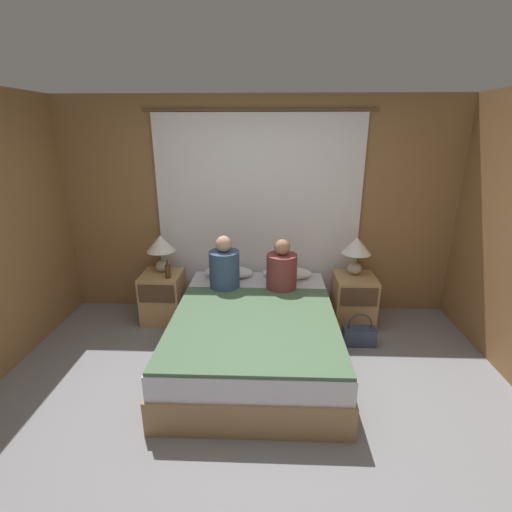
{
  "coord_description": "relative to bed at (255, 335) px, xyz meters",
  "views": [
    {
      "loc": [
        0.13,
        -2.41,
        2.14
      ],
      "look_at": [
        0.0,
        1.04,
        0.95
      ],
      "focal_mm": 26.0,
      "sensor_mm": 36.0,
      "label": 1
    }
  ],
  "objects": [
    {
      "name": "pillow_left",
      "position": [
        -0.34,
        0.85,
        0.31
      ],
      "size": [
        0.57,
        0.29,
        0.12
      ],
      "color": "white",
      "rests_on": "bed"
    },
    {
      "name": "beer_bottle_on_left_stand",
      "position": [
        -0.99,
        0.63,
        0.4
      ],
      "size": [
        0.06,
        0.06,
        0.21
      ],
      "color": "#513819",
      "rests_on": "nightstand_left"
    },
    {
      "name": "lamp_left",
      "position": [
        -1.1,
        0.83,
        0.62
      ],
      "size": [
        0.33,
        0.33,
        0.43
      ],
      "color": "#B2A899",
      "rests_on": "nightstand_left"
    },
    {
      "name": "bed",
      "position": [
        0.0,
        0.0,
        0.0
      ],
      "size": [
        1.54,
        2.07,
        0.5
      ],
      "color": "#99754C",
      "rests_on": "ground_plane"
    },
    {
      "name": "wall_back",
      "position": [
        0.0,
        1.15,
        1.0
      ],
      "size": [
        4.67,
        0.06,
        2.5
      ],
      "color": "olive",
      "rests_on": "ground_plane"
    },
    {
      "name": "nightstand_left",
      "position": [
        -1.1,
        0.74,
        0.04
      ],
      "size": [
        0.45,
        0.47,
        0.57
      ],
      "color": "tan",
      "rests_on": "ground_plane"
    },
    {
      "name": "blanket_on_bed",
      "position": [
        0.0,
        -0.26,
        0.27
      ],
      "size": [
        1.48,
        1.49,
        0.03
      ],
      "color": "#4C6B4C",
      "rests_on": "bed"
    },
    {
      "name": "curtain_panel",
      "position": [
        0.0,
        1.09,
        0.92
      ],
      "size": [
        2.54,
        0.02,
        2.34
      ],
      "color": "white",
      "rests_on": "ground_plane"
    },
    {
      "name": "nightstand_right",
      "position": [
        1.1,
        0.74,
        0.04
      ],
      "size": [
        0.45,
        0.47,
        0.57
      ],
      "color": "tan",
      "rests_on": "ground_plane"
    },
    {
      "name": "lamp_right",
      "position": [
        1.1,
        0.83,
        0.62
      ],
      "size": [
        0.33,
        0.33,
        0.43
      ],
      "color": "#B2A899",
      "rests_on": "nightstand_right"
    },
    {
      "name": "ground_plane",
      "position": [
        0.0,
        -0.73,
        -0.25
      ],
      "size": [
        16.0,
        16.0,
        0.0
      ],
      "primitive_type": "plane",
      "color": "gray"
    },
    {
      "name": "pillow_right",
      "position": [
        0.34,
        0.85,
        0.31
      ],
      "size": [
        0.57,
        0.29,
        0.12
      ],
      "color": "white",
      "rests_on": "bed"
    },
    {
      "name": "person_right_in_bed",
      "position": [
        0.26,
        0.52,
        0.48
      ],
      "size": [
        0.32,
        0.32,
        0.57
      ],
      "color": "brown",
      "rests_on": "bed"
    },
    {
      "name": "handbag_on_floor",
      "position": [
        1.08,
        0.27,
        -0.14
      ],
      "size": [
        0.33,
        0.15,
        0.35
      ],
      "color": "#333D56",
      "rests_on": "ground_plane"
    },
    {
      "name": "person_left_in_bed",
      "position": [
        -0.34,
        0.52,
        0.5
      ],
      "size": [
        0.32,
        0.32,
        0.59
      ],
      "color": "#38517A",
      "rests_on": "bed"
    }
  ]
}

